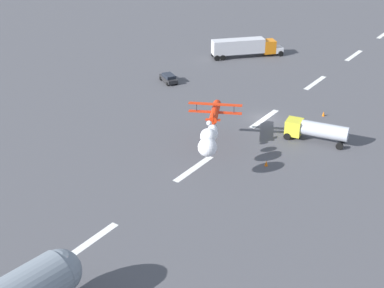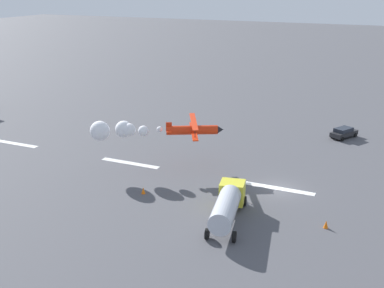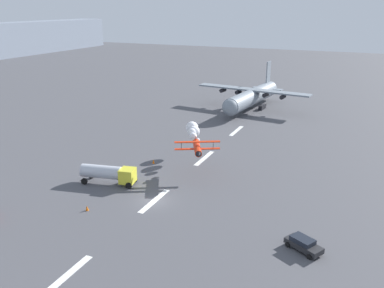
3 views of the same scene
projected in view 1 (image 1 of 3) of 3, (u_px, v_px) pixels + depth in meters
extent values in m
plane|color=#4C4C51|center=(264.00, 119.00, 85.41)|extent=(440.00, 440.00, 0.00)
cube|color=white|center=(384.00, 34.00, 126.65)|extent=(8.00, 0.90, 0.01)
cube|color=white|center=(354.00, 56.00, 112.90)|extent=(8.00, 0.90, 0.01)
cube|color=white|center=(315.00, 83.00, 99.16)|extent=(8.00, 0.90, 0.01)
cube|color=white|center=(264.00, 119.00, 85.41)|extent=(8.00, 0.90, 0.01)
cube|color=white|center=(194.00, 169.00, 71.66)|extent=(8.00, 0.90, 0.01)
cube|color=white|center=(90.00, 242.00, 57.91)|extent=(8.00, 0.90, 0.01)
sphere|color=gray|center=(59.00, 272.00, 48.72)|extent=(4.04, 4.04, 4.04)
cylinder|color=red|center=(215.00, 112.00, 75.98)|extent=(5.93, 3.78, 1.09)
cube|color=red|center=(215.00, 112.00, 76.22)|extent=(3.97, 6.84, 0.12)
cube|color=red|center=(215.00, 104.00, 75.68)|extent=(3.97, 6.84, 0.12)
cylinder|color=black|center=(197.00, 107.00, 76.26)|extent=(0.08, 0.08, 1.19)
cylinder|color=black|center=(234.00, 109.00, 75.64)|extent=(0.08, 0.08, 1.19)
cube|color=red|center=(213.00, 117.00, 73.35)|extent=(0.67, 0.41, 1.10)
cube|color=red|center=(213.00, 120.00, 73.53)|extent=(1.45, 2.05, 0.08)
cone|color=black|center=(217.00, 102.00, 78.98)|extent=(1.05, 1.14, 0.93)
sphere|color=white|center=(209.00, 123.00, 72.62)|extent=(0.70, 0.70, 0.70)
sphere|color=white|center=(213.00, 129.00, 70.84)|extent=(1.26, 1.26, 1.26)
sphere|color=white|center=(212.00, 134.00, 69.28)|extent=(1.53, 1.53, 1.53)
sphere|color=white|center=(208.00, 136.00, 68.76)|extent=(2.01, 2.01, 2.01)
sphere|color=white|center=(207.00, 147.00, 66.32)|extent=(2.33, 2.33, 2.33)
cube|color=silver|center=(278.00, 49.00, 113.04)|extent=(2.87, 2.93, 1.10)
cube|color=orange|center=(269.00, 46.00, 112.32)|extent=(3.46, 3.46, 2.60)
cube|color=silver|center=(238.00, 46.00, 110.89)|extent=(9.48, 8.96, 2.80)
cylinder|color=black|center=(276.00, 50.00, 114.42)|extent=(1.05, 1.00, 1.10)
cylinder|color=black|center=(220.00, 54.00, 112.11)|extent=(1.05, 1.00, 1.10)
cylinder|color=black|center=(214.00, 54.00, 111.88)|extent=(1.05, 1.00, 1.10)
cylinder|color=black|center=(281.00, 54.00, 112.25)|extent=(1.05, 1.00, 1.10)
cylinder|color=black|center=(223.00, 58.00, 109.94)|extent=(1.05, 1.00, 1.10)
cylinder|color=black|center=(217.00, 58.00, 109.71)|extent=(1.05, 1.00, 1.10)
cube|color=yellow|center=(294.00, 127.00, 79.10)|extent=(2.78, 2.63, 2.20)
cylinder|color=#B7BCC6|center=(325.00, 131.00, 77.41)|extent=(3.33, 6.79, 2.10)
cylinder|color=black|center=(287.00, 136.00, 78.85)|extent=(0.51, 1.04, 1.00)
cylinder|color=black|center=(340.00, 146.00, 76.17)|extent=(0.51, 1.04, 1.00)
cylinder|color=black|center=(291.00, 130.00, 80.80)|extent=(0.51, 1.04, 1.00)
cylinder|color=black|center=(343.00, 139.00, 78.12)|extent=(0.51, 1.04, 1.00)
cube|color=#262628|center=(168.00, 79.00, 99.17)|extent=(3.66, 4.69, 0.65)
cube|color=#1E232D|center=(169.00, 76.00, 98.73)|extent=(2.70, 3.09, 0.55)
cylinder|color=black|center=(160.00, 79.00, 100.18)|extent=(0.50, 0.67, 0.64)
cylinder|color=black|center=(167.00, 84.00, 97.75)|extent=(0.50, 0.67, 0.64)
cylinder|color=black|center=(170.00, 77.00, 100.89)|extent=(0.50, 0.67, 0.64)
cylinder|color=black|center=(177.00, 82.00, 98.45)|extent=(0.50, 0.67, 0.64)
cone|color=orange|center=(324.00, 114.00, 86.18)|extent=(0.44, 0.44, 0.75)
cone|color=orange|center=(266.00, 163.00, 72.14)|extent=(0.44, 0.44, 0.75)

